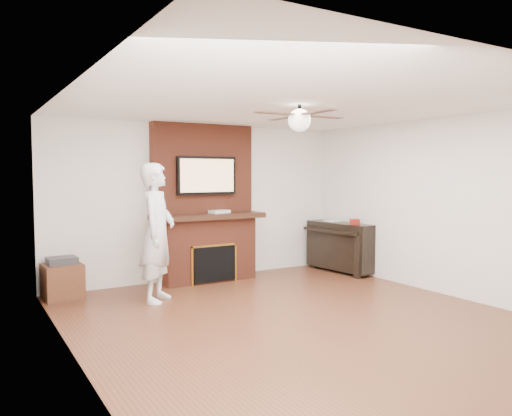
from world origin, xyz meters
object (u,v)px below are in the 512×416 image
fireplace (206,218)px  side_table (62,279)px  person (157,233)px  piano (340,245)px

fireplace → side_table: 2.32m
fireplace → person: 1.43m
fireplace → piano: bearing=-14.5°
fireplace → side_table: (-2.20, -0.07, -0.73)m
person → side_table: bearing=90.7°
person → piano: (3.41, 0.29, -0.47)m
fireplace → piano: (2.29, -0.59, -0.53)m
person → side_table: person is taller
piano → person: bearing=178.6°
person → piano: size_ratio=1.37×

